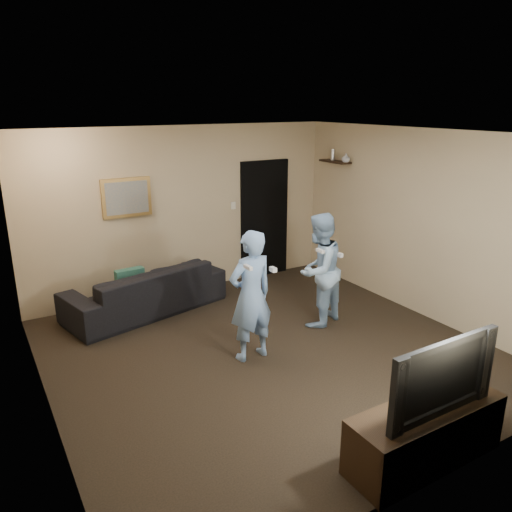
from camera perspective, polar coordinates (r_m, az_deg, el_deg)
ground at (r=6.22m, az=1.44°, el=-10.88°), size 5.00×5.00×0.00m
ceiling at (r=5.50m, az=1.64°, el=13.76°), size 5.00×5.00×0.04m
wall_back at (r=7.89m, az=-8.19°, el=5.14°), size 5.00×0.04×2.60m
wall_front at (r=3.98m, az=21.23°, el=-8.28°), size 5.00×0.04×2.60m
wall_left at (r=4.94m, az=-23.91°, el=-3.62°), size 0.04×5.00×2.60m
wall_right at (r=7.33m, az=18.38°, el=3.48°), size 0.04×5.00×2.60m
sofa at (r=7.40m, az=-12.52°, el=-3.73°), size 2.44×1.40×0.67m
throw_pillow at (r=7.29m, az=-14.17°, el=-2.95°), size 0.41×0.15×0.40m
painting_frame at (r=7.52m, az=-14.58°, el=6.49°), size 0.72×0.05×0.57m
painting_canvas at (r=7.49m, az=-14.52°, el=6.46°), size 0.62×0.01×0.47m
doorway at (r=8.57m, az=0.97°, el=4.22°), size 0.90×0.06×2.00m
light_switch at (r=8.22m, az=-2.63°, el=5.78°), size 0.08×0.02×0.12m
wall_shelf at (r=8.41m, az=9.01°, el=10.61°), size 0.20×0.60×0.03m
shelf_vase at (r=8.19m, az=10.23°, el=10.98°), size 0.14×0.14×0.14m
shelf_figurine at (r=8.44m, az=8.77°, el=11.37°), size 0.06×0.06×0.18m
tv_console at (r=4.69m, az=18.76°, el=-18.71°), size 1.46×0.47×0.52m
television at (r=4.38m, az=19.51°, el=-12.42°), size 1.15×0.15×0.66m
wii_player_left at (r=5.78m, az=-0.59°, el=-4.59°), size 0.60×0.50×1.57m
wii_player_right at (r=6.73m, az=7.19°, el=-1.60°), size 0.91×0.82×1.55m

